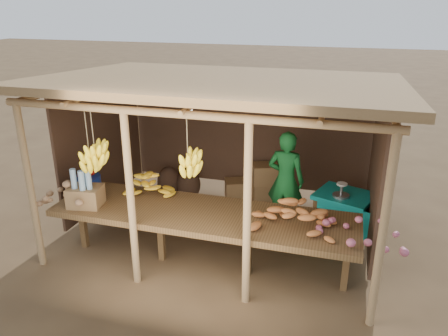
# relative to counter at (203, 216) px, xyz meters

# --- Properties ---
(ground) EXTENTS (60.00, 60.00, 0.00)m
(ground) POSITION_rel_counter_xyz_m (-0.00, 0.95, -0.74)
(ground) COLOR brown
(ground) RESTS_ON ground
(stall_structure) EXTENTS (4.70, 3.50, 2.43)m
(stall_structure) POSITION_rel_counter_xyz_m (-0.07, 0.95, 1.18)
(stall_structure) COLOR tan
(stall_structure) RESTS_ON ground
(counter) EXTENTS (3.90, 1.05, 0.80)m
(counter) POSITION_rel_counter_xyz_m (0.00, 0.00, 0.00)
(counter) COLOR brown
(counter) RESTS_ON ground
(potato_heap) EXTENTS (1.01, 0.78, 0.36)m
(potato_heap) POSITION_rel_counter_xyz_m (-1.73, -0.25, 0.24)
(potato_heap) COLOR #936E4C
(potato_heap) RESTS_ON counter
(sweet_potato_heap) EXTENTS (1.07, 0.82, 0.36)m
(sweet_potato_heap) POSITION_rel_counter_xyz_m (1.14, -0.10, 0.24)
(sweet_potato_heap) COLOR #BD6A30
(sweet_potato_heap) RESTS_ON counter
(onion_heap) EXTENTS (1.06, 0.88, 0.36)m
(onion_heap) POSITION_rel_counter_xyz_m (1.90, -0.19, 0.24)
(onion_heap) COLOR #CB6279
(onion_heap) RESTS_ON counter
(banana_pile) EXTENTS (0.71, 0.52, 0.35)m
(banana_pile) POSITION_rel_counter_xyz_m (-0.89, 0.32, 0.24)
(banana_pile) COLOR yellow
(banana_pile) RESTS_ON counter
(tomato_basin) EXTENTS (0.41, 0.41, 0.21)m
(tomato_basin) POSITION_rel_counter_xyz_m (-1.90, 0.35, 0.15)
(tomato_basin) COLOR navy
(tomato_basin) RESTS_ON counter
(bottle_box) EXTENTS (0.47, 0.39, 0.52)m
(bottle_box) POSITION_rel_counter_xyz_m (-1.53, -0.24, 0.26)
(bottle_box) COLOR olive
(bottle_box) RESTS_ON counter
(vendor) EXTENTS (0.60, 0.44, 1.54)m
(vendor) POSITION_rel_counter_xyz_m (0.84, 1.40, 0.03)
(vendor) COLOR #18702D
(vendor) RESTS_ON ground
(tarp_crate) EXTENTS (0.95, 0.89, 0.92)m
(tarp_crate) POSITION_rel_counter_xyz_m (1.71, 1.29, -0.36)
(tarp_crate) COLOR brown
(tarp_crate) RESTS_ON ground
(carton_stack) EXTENTS (1.01, 0.48, 0.69)m
(carton_stack) POSITION_rel_counter_xyz_m (0.22, 2.15, -0.43)
(carton_stack) COLOR olive
(carton_stack) RESTS_ON ground
(burlap_sacks) EXTENTS (0.82, 0.43, 0.58)m
(burlap_sacks) POSITION_rel_counter_xyz_m (-1.19, 2.09, -0.49)
(burlap_sacks) COLOR #4B3223
(burlap_sacks) RESTS_ON ground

